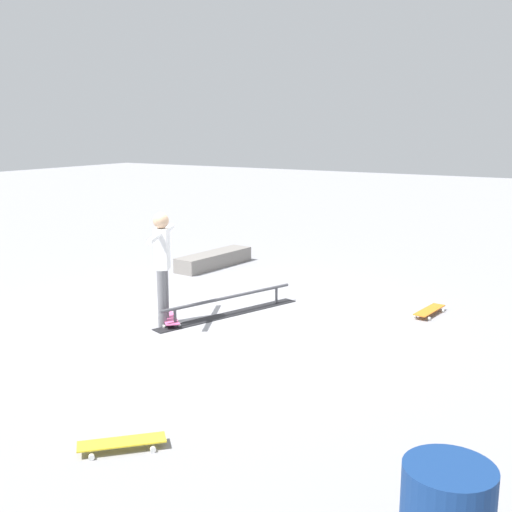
{
  "coord_description": "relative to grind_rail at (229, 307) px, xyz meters",
  "views": [
    {
      "loc": [
        7.98,
        5.45,
        2.93
      ],
      "look_at": [
        0.02,
        0.56,
        1.0
      ],
      "focal_mm": 44.59,
      "sensor_mm": 36.0,
      "label": 1
    }
  ],
  "objects": [
    {
      "name": "loose_skateboard_orange",
      "position": [
        -1.65,
        2.69,
        -0.06
      ],
      "size": [
        0.82,
        0.32,
        0.09
      ],
      "rotation": [
        0.0,
        0.0,
        3.03
      ],
      "color": "orange",
      "rests_on": "ground_plane"
    },
    {
      "name": "ground_plane",
      "position": [
        -0.02,
        -0.06,
        -0.13
      ],
      "size": [
        60.0,
        60.0,
        0.0
      ],
      "primitive_type": "plane",
      "color": "gray"
    },
    {
      "name": "skate_ledge",
      "position": [
        -2.73,
        -2.22,
        0.02
      ],
      "size": [
        1.98,
        0.67,
        0.3
      ],
      "primitive_type": "cube",
      "rotation": [
        0.0,
        0.0,
        -0.09
      ],
      "color": "gray",
      "rests_on": "ground_plane"
    },
    {
      "name": "skater_main",
      "position": [
        0.94,
        -0.54,
        0.85
      ],
      "size": [
        1.26,
        0.67,
        1.69
      ],
      "rotation": [
        0.0,
        0.0,
        0.46
      ],
      "color": "slate",
      "rests_on": "ground_plane"
    },
    {
      "name": "skateboard_main",
      "position": [
        0.8,
        -0.56,
        -0.06
      ],
      "size": [
        0.68,
        0.73,
        0.09
      ],
      "rotation": [
        0.0,
        0.0,
        3.99
      ],
      "color": "#E05993",
      "rests_on": "ground_plane"
    },
    {
      "name": "grind_rail",
      "position": [
        0.0,
        0.0,
        0.0
      ],
      "size": [
        2.59,
        1.07,
        0.31
      ],
      "rotation": [
        0.0,
        0.0,
        -0.33
      ],
      "color": "black",
      "rests_on": "ground_plane"
    },
    {
      "name": "loose_skateboard_yellow",
      "position": [
        4.04,
        1.54,
        -0.06
      ],
      "size": [
        0.71,
        0.7,
        0.09
      ],
      "rotation": [
        0.0,
        0.0,
        2.37
      ],
      "color": "yellow",
      "rests_on": "ground_plane"
    }
  ]
}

